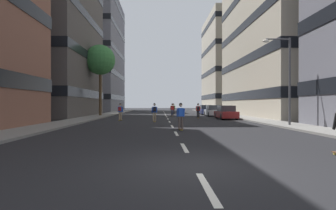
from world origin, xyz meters
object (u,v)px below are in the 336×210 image
object	(u,v)px
skater_0	(198,110)
skater_1	(174,108)
parked_car_mid	(205,110)
skater_6	(120,111)
skater_3	(181,115)
streetlamp_right	(285,71)
parked_car_far	(213,111)
parked_car_near	(226,113)
street_tree_near	(100,60)
skater_4	(172,109)
skater_2	(155,111)

from	to	relation	value
skater_0	skater_1	bearing A→B (deg)	103.07
parked_car_mid	skater_1	world-z (taller)	skater_1
skater_6	skater_3	bearing A→B (deg)	-61.78
parked_car_mid	streetlamp_right	world-z (taller)	streetlamp_right
parked_car_far	skater_0	xyz separation A→B (m)	(-2.85, -5.44, 0.32)
parked_car_near	streetlamp_right	bearing A→B (deg)	-79.09
parked_car_mid	street_tree_near	size ratio (longest dim) A/B	0.46
parked_car_near	skater_3	xyz separation A→B (m)	(-6.05, -12.42, 0.29)
skater_4	skater_6	xyz separation A→B (m)	(-5.74, -9.57, 0.03)
parked_car_mid	skater_2	bearing A→B (deg)	-113.92
skater_1	skater_4	distance (m)	5.03
parked_car_far	skater_6	xyz separation A→B (m)	(-11.40, -9.79, 0.32)
streetlamp_right	skater_2	size ratio (longest dim) A/B	3.65
parked_car_mid	parked_car_far	bearing A→B (deg)	-90.00
parked_car_near	skater_6	bearing A→B (deg)	-167.84
skater_0	skater_4	bearing A→B (deg)	118.29
skater_4	skater_2	bearing A→B (deg)	-101.06
skater_0	parked_car_far	bearing A→B (deg)	62.38
parked_car_far	skater_0	size ratio (longest dim) A/B	2.47
parked_car_far	skater_1	world-z (taller)	skater_1
skater_1	skater_4	size ratio (longest dim) A/B	1.00
skater_0	skater_6	xyz separation A→B (m)	(-8.56, -4.35, 0.00)
skater_1	skater_6	world-z (taller)	same
skater_4	skater_6	world-z (taller)	same
parked_car_mid	parked_car_near	bearing A→B (deg)	-90.00
skater_2	skater_3	world-z (taller)	same
street_tree_near	skater_2	world-z (taller)	street_tree_near
street_tree_near	skater_6	distance (m)	12.47
skater_3	parked_car_mid	bearing A→B (deg)	76.83
parked_car_near	skater_0	world-z (taller)	skater_0
skater_3	streetlamp_right	bearing A→B (deg)	16.59
parked_car_mid	street_tree_near	distance (m)	18.11
parked_car_far	skater_2	xyz separation A→B (m)	(-7.90, -11.69, 0.32)
streetlamp_right	skater_6	world-z (taller)	streetlamp_right
skater_1	skater_6	bearing A→B (deg)	-112.98
parked_car_mid	parked_car_far	size ratio (longest dim) A/B	1.00
street_tree_near	skater_0	distance (m)	15.29
parked_car_far	streetlamp_right	distance (m)	17.81
streetlamp_right	skater_1	size ratio (longest dim) A/B	3.65
skater_0	skater_4	distance (m)	5.93
skater_2	skater_4	bearing A→B (deg)	78.94
parked_car_near	skater_2	size ratio (longest dim) A/B	2.47
skater_0	skater_3	distance (m)	14.67
parked_car_far	skater_1	distance (m)	7.09
parked_car_near	skater_4	xyz separation A→B (m)	(-5.66, 7.11, 0.29)
streetlamp_right	skater_1	xyz separation A→B (m)	(-7.16, 22.16, -3.12)
street_tree_near	skater_1	distance (m)	13.20
street_tree_near	skater_0	xyz separation A→B (m)	(12.68, -5.36, -6.66)
parked_car_mid	skater_4	world-z (taller)	skater_4
parked_car_mid	skater_1	bearing A→B (deg)	-165.68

